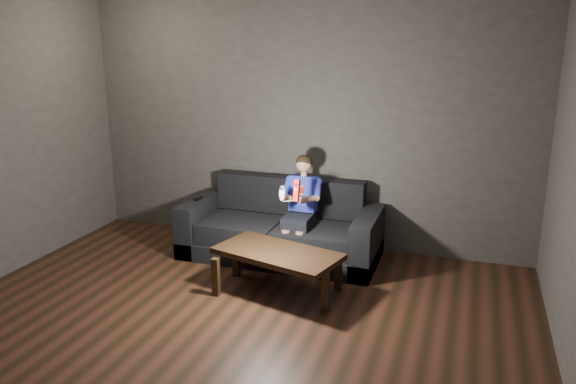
% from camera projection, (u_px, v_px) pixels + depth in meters
% --- Properties ---
extents(floor, '(5.00, 5.00, 0.00)m').
position_uv_depth(floor, '(203.00, 352.00, 4.19)').
color(floor, black).
rests_on(floor, ground).
extents(back_wall, '(5.00, 0.04, 2.70)m').
position_uv_depth(back_wall, '(303.00, 125.00, 6.11)').
color(back_wall, '#383431').
rests_on(back_wall, ground).
extents(sofa, '(2.07, 0.89, 0.80)m').
position_uv_depth(sofa, '(281.00, 233.00, 5.97)').
color(sofa, black).
rests_on(sofa, floor).
extents(child, '(0.41, 0.50, 1.01)m').
position_uv_depth(child, '(301.00, 200.00, 5.74)').
color(child, black).
rests_on(child, sofa).
extents(wii_remote_red, '(0.06, 0.08, 0.21)m').
position_uv_depth(wii_remote_red, '(297.00, 190.00, 5.30)').
color(wii_remote_red, red).
rests_on(wii_remote_red, child).
extents(nunchuk_white, '(0.08, 0.11, 0.16)m').
position_uv_depth(nunchuk_white, '(282.00, 193.00, 5.36)').
color(nunchuk_white, white).
rests_on(nunchuk_white, child).
extents(wii_remote_black, '(0.04, 0.14, 0.03)m').
position_uv_depth(wii_remote_black, '(198.00, 198.00, 6.10)').
color(wii_remote_black, black).
rests_on(wii_remote_black, sofa).
extents(coffee_table, '(1.24, 0.84, 0.41)m').
position_uv_depth(coffee_table, '(278.00, 257.00, 5.08)').
color(coffee_table, black).
rests_on(coffee_table, floor).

